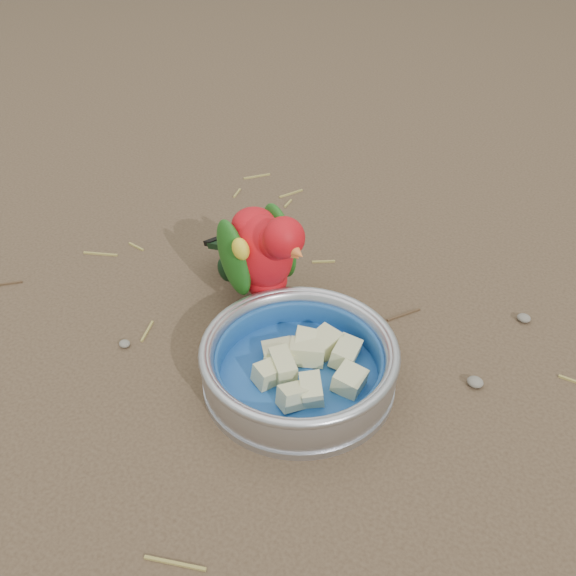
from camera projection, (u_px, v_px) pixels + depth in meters
The scene contains 6 objects.
ground at pixel (226, 358), 0.83m from camera, with size 60.00×60.00×0.00m, color #4D3A29.
food_bowl at pixel (299, 378), 0.79m from camera, with size 0.24×0.24×0.02m, color #B2B2BA.
bowl_wall at pixel (299, 361), 0.78m from camera, with size 0.24×0.24×0.04m, color #B2B2BA, non-canonical shape.
fruit_wedges at pixel (299, 365), 0.78m from camera, with size 0.14×0.14×0.03m, color beige, non-canonical shape.
lory_parrot at pixel (263, 260), 0.86m from camera, with size 0.10×0.21×0.17m, color red, non-canonical shape.
ground_debris at pixel (278, 326), 0.88m from camera, with size 0.90×0.80×0.01m, color olive, non-canonical shape.
Camera 1 is at (0.38, -0.47, 0.58)m, focal length 40.00 mm.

